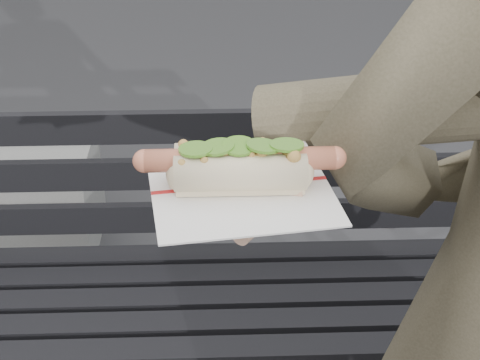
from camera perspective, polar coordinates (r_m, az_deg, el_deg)
The scene contains 2 objects.
park_bench at distance 1.83m, azimuth -2.21°, elevation -6.43°, with size 1.50×0.44×0.88m.
held_hotdog at distance 0.86m, azimuth 13.39°, elevation 4.42°, with size 0.64×0.31×0.20m.
Camera 1 is at (0.06, -0.66, 1.61)m, focal length 55.00 mm.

